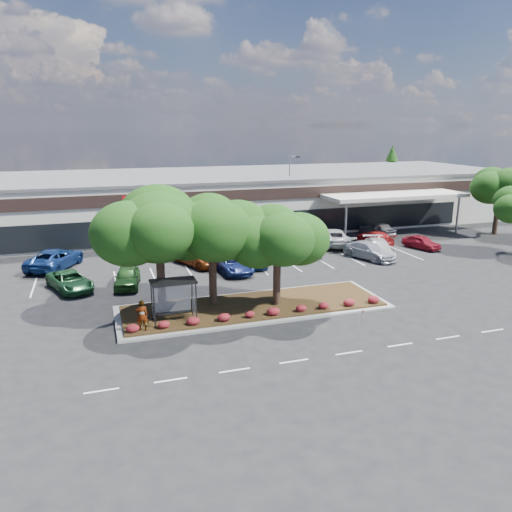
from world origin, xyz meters
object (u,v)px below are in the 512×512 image
object	(u,v)px
light_pole	(290,197)
survey_stake	(362,316)
car_0	(70,281)
car_1	(127,277)

from	to	relation	value
light_pole	survey_stake	bearing A→B (deg)	-103.29
survey_stake	car_0	distance (m)	21.48
light_pole	survey_stake	size ratio (longest dim) A/B	7.99
survey_stake	car_0	size ratio (longest dim) A/B	0.22
car_0	car_1	world-z (taller)	car_1
light_pole	car_0	size ratio (longest dim) A/B	1.74
light_pole	car_0	xyz separation A→B (m)	(-23.96, -16.05, -3.09)
car_0	car_1	distance (m)	4.14
light_pole	car_1	bearing A→B (deg)	-140.27
survey_stake	light_pole	bearing A→B (deg)	76.71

